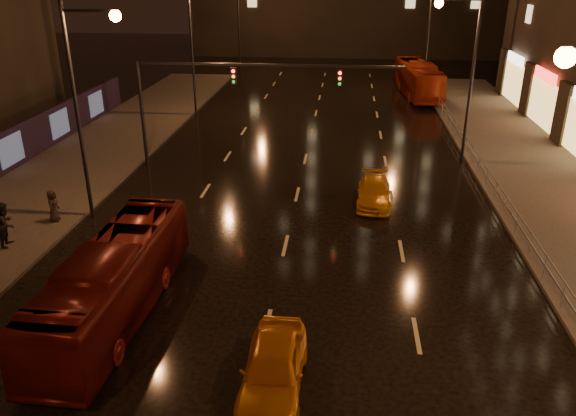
{
  "coord_description": "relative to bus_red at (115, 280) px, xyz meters",
  "views": [
    {
      "loc": [
        2.32,
        -11.67,
        11.22
      ],
      "look_at": [
        0.28,
        8.35,
        2.5
      ],
      "focal_mm": 35.0,
      "sensor_mm": 36.0,
      "label": 1
    }
  ],
  "objects": [
    {
      "name": "ground",
      "position": [
        5.24,
        15.8,
        -1.36
      ],
      "size": [
        140.0,
        140.0,
        0.0
      ],
      "primitive_type": "plane",
      "color": "black",
      "rests_on": "ground"
    },
    {
      "name": "sidewalk_left",
      "position": [
        -8.26,
        10.8,
        -1.28
      ],
      "size": [
        7.0,
        70.0,
        0.15
      ],
      "primitive_type": "cube",
      "color": "#38332D",
      "rests_on": "ground"
    },
    {
      "name": "sidewalk_right",
      "position": [
        18.74,
        10.8,
        -1.28
      ],
      "size": [
        7.0,
        70.0,
        0.15
      ],
      "primitive_type": "cube",
      "color": "#38332D",
      "rests_on": "ground"
    },
    {
      "name": "traffic_signal",
      "position": [
        0.18,
        15.8,
        3.38
      ],
      "size": [
        15.31,
        0.32,
        6.2
      ],
      "color": "black",
      "rests_on": "ground"
    },
    {
      "name": "railing_right",
      "position": [
        15.44,
        13.8,
        -0.46
      ],
      "size": [
        0.05,
        56.0,
        1.0
      ],
      "color": "#99999E",
      "rests_on": "sidewalk_right"
    },
    {
      "name": "bus_red",
      "position": [
        0.0,
        0.0,
        0.0
      ],
      "size": [
        2.49,
        9.78,
        2.71
      ],
      "primitive_type": "imported",
      "rotation": [
        0.0,
        0.0,
        -0.02
      ],
      "color": "#540E0C",
      "rests_on": "ground"
    },
    {
      "name": "bus_curb",
      "position": [
        14.24,
        37.53,
        0.19
      ],
      "size": [
        3.61,
        11.29,
        3.09
      ],
      "primitive_type": "imported",
      "rotation": [
        0.0,
        0.0,
        0.09
      ],
      "color": "#9A270F",
      "rests_on": "ground"
    },
    {
      "name": "taxi_near",
      "position": [
        5.86,
        -3.2,
        -0.62
      ],
      "size": [
        1.77,
        4.34,
        1.48
      ],
      "primitive_type": "imported",
      "rotation": [
        0.0,
        0.0,
        -0.01
      ],
      "color": "#C36B12",
      "rests_on": "ground"
    },
    {
      "name": "taxi_far",
      "position": [
        9.24,
        11.0,
        -0.76
      ],
      "size": [
        1.87,
        4.18,
        1.19
      ],
      "primitive_type": "imported",
      "rotation": [
        0.0,
        0.0,
        -0.05
      ],
      "color": "orange",
      "rests_on": "ground"
    },
    {
      "name": "pedestrian_b",
      "position": [
        -6.56,
        4.4,
        -0.23
      ],
      "size": [
        0.88,
        1.05,
        1.96
      ],
      "primitive_type": "imported",
      "rotation": [
        0.0,
        0.0,
        1.72
      ],
      "color": "black",
      "rests_on": "sidewalk_left"
    },
    {
      "name": "pedestrian_c",
      "position": [
        -5.8,
        6.95,
        -0.44
      ],
      "size": [
        0.58,
        0.81,
        1.53
      ],
      "primitive_type": "imported",
      "rotation": [
        0.0,
        0.0,
        1.71
      ],
      "color": "black",
      "rests_on": "sidewalk_left"
    }
  ]
}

